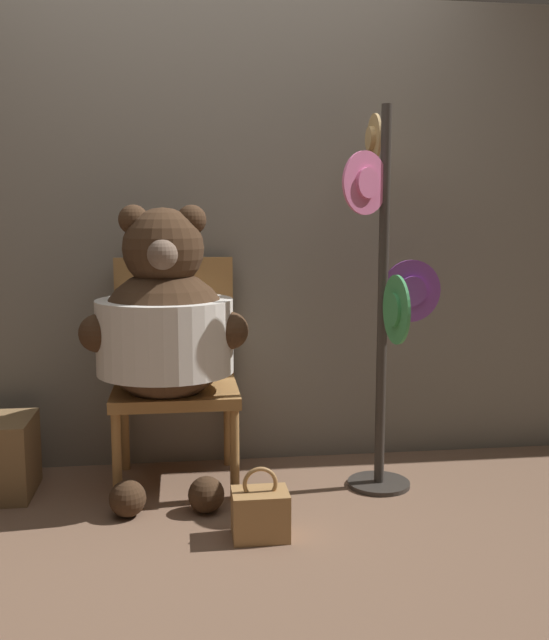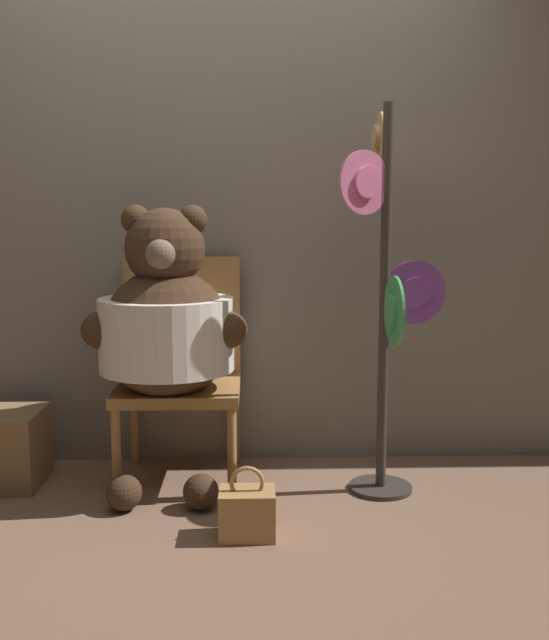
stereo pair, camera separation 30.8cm
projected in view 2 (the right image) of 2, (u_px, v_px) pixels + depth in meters
name	position (u px, v px, depth m)	size (l,w,h in m)	color
ground_plane	(210.00, 510.00, 2.95)	(14.00, 14.00, 0.00)	brown
wall_back	(216.00, 236.00, 3.48)	(8.00, 0.10, 2.23)	slate
chair	(180.00, 363.00, 3.30)	(0.55, 0.51, 1.02)	#9E703D
teddy_bear	(166.00, 325.00, 3.10)	(0.71, 0.63, 1.25)	#3D2819
hat_display_rack	(387.00, 295.00, 3.03)	(0.49, 0.61, 1.67)	#332D28
handbag_on_ground	(247.00, 512.00, 2.69)	(0.21, 0.16, 0.28)	#A87A47
wooden_crate	(4.00, 448.00, 3.21)	(0.34, 0.34, 0.34)	brown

